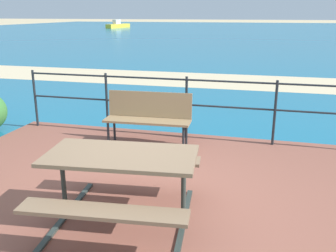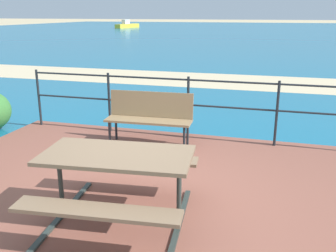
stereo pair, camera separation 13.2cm
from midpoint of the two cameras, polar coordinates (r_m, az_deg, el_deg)
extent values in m
plane|color=tan|center=(4.58, -4.32, -11.61)|extent=(240.00, 240.00, 0.00)
cube|color=brown|center=(4.57, -4.33, -11.28)|extent=(6.40, 5.20, 0.06)
cube|color=#196B8E|center=(43.88, 13.03, 13.55)|extent=(90.00, 90.00, 0.01)
cube|color=beige|center=(12.66, 8.24, 6.76)|extent=(54.00, 2.96, 0.01)
cube|color=#7A6047|center=(3.83, -8.13, -4.47)|extent=(1.58, 0.92, 0.04)
cube|color=#7A6047|center=(3.40, -11.03, -12.62)|extent=(1.53, 0.41, 0.04)
cube|color=#7A6047|center=(4.49, -5.70, -4.87)|extent=(1.53, 0.41, 0.04)
cylinder|color=#2D3833|center=(4.19, -16.38, -8.58)|extent=(0.05, 0.05, 0.74)
cube|color=#2D3833|center=(4.35, -15.99, -12.81)|extent=(0.21, 1.52, 0.03)
cylinder|color=#2D3833|center=(3.85, 1.35, -10.17)|extent=(0.05, 0.05, 0.74)
cube|color=#2D3833|center=(4.03, 1.31, -14.68)|extent=(0.21, 1.52, 0.03)
cube|color=#8C704C|center=(6.16, -3.77, 0.80)|extent=(1.43, 0.47, 0.04)
cube|color=#8C704C|center=(6.27, -3.38, 3.28)|extent=(1.41, 0.13, 0.42)
cylinder|color=#1E2328|center=(6.28, -9.62, -1.11)|extent=(0.04, 0.04, 0.42)
cylinder|color=#1E2328|center=(6.55, -8.68, -0.32)|extent=(0.04, 0.04, 0.42)
cylinder|color=#1E2328|center=(5.95, 1.71, -1.88)|extent=(0.04, 0.04, 0.42)
cylinder|color=#1E2328|center=(6.23, 2.19, -1.01)|extent=(0.04, 0.04, 0.42)
cylinder|color=#1E2328|center=(7.67, -19.91, 3.94)|extent=(0.04, 0.04, 1.08)
cylinder|color=#1E2328|center=(6.96, -9.77, 3.47)|extent=(0.04, 0.04, 1.08)
cylinder|color=#1E2328|center=(6.51, 2.20, 2.77)|extent=(0.04, 0.04, 1.08)
cylinder|color=#1E2328|center=(6.37, 15.28, 1.88)|extent=(0.04, 0.04, 1.08)
cylinder|color=#1E2328|center=(6.41, 2.25, 7.01)|extent=(5.90, 0.03, 0.03)
cylinder|color=#1E2328|center=(6.49, 2.21, 3.24)|extent=(5.90, 0.03, 0.03)
cube|color=yellow|center=(57.18, -7.62, 14.77)|extent=(1.91, 5.17, 0.57)
cube|color=silver|center=(56.84, -7.86, 15.35)|extent=(0.84, 1.33, 0.61)
cone|color=yellow|center=(59.53, -6.11, 14.90)|extent=(0.60, 0.59, 0.51)
camera|label=1|loc=(0.07, -90.70, -0.21)|focal=40.30mm
camera|label=2|loc=(0.07, 89.30, 0.21)|focal=40.30mm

